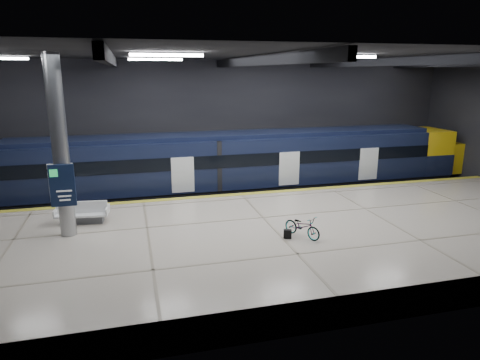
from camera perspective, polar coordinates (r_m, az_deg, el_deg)
name	(u,v)px	position (r m, az deg, el deg)	size (l,w,h in m)	color
ground	(256,233)	(20.13, 2.20, -7.03)	(30.00, 30.00, 0.00)	black
room_shell	(258,109)	(18.82, 2.36, 9.41)	(30.10, 16.10, 8.05)	black
platform	(274,242)	(17.72, 4.57, -8.21)	(30.00, 11.00, 1.10)	beige
safety_strip	(241,194)	(22.28, 0.19, -1.89)	(30.00, 0.40, 0.01)	gold
rails	(229,198)	(25.13, -1.41, -2.44)	(30.00, 1.52, 0.16)	gray
train	(261,164)	(25.13, 2.86, 2.20)	(29.40, 2.84, 3.79)	black
bench	(83,215)	(19.26, -20.24, -4.42)	(2.23, 1.13, 0.95)	#595B60
bicycle	(302,226)	(16.72, 8.31, -6.13)	(0.57, 1.64, 0.86)	#99999E
pannier_bag	(288,234)	(16.60, 6.36, -7.16)	(0.30, 0.18, 0.35)	black
info_column	(60,150)	(17.34, -22.83, 3.68)	(0.90, 0.78, 6.90)	#9EA0A5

